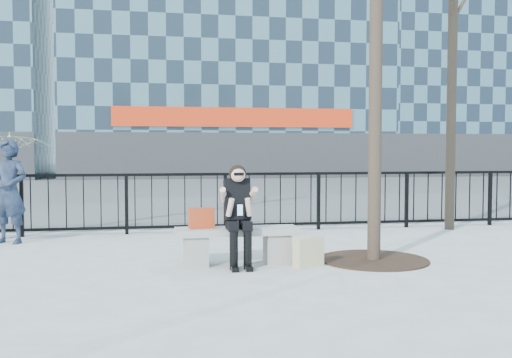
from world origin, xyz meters
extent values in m
plane|color=gray|center=(0.00, 0.00, 0.00)|extent=(120.00, 120.00, 0.00)
cube|color=#474747|center=(0.00, 15.00, 0.00)|extent=(60.00, 23.00, 0.01)
cube|color=black|center=(0.00, 3.00, 1.08)|extent=(14.00, 0.05, 0.05)
cube|color=black|center=(0.00, 3.00, 0.12)|extent=(14.00, 0.05, 0.05)
cube|color=#2D2D30|center=(3.00, 21.96, 1.20)|extent=(18.00, 0.08, 2.40)
cube|color=red|center=(3.00, 21.90, 3.20)|extent=(12.60, 0.12, 1.00)
cube|color=slate|center=(20.00, 27.00, 10.00)|extent=(16.00, 10.00, 20.00)
cylinder|color=black|center=(4.50, 2.60, 3.50)|extent=(0.18, 0.18, 7.00)
cylinder|color=black|center=(1.90, -0.10, 0.01)|extent=(1.50, 1.50, 0.02)
cube|color=slate|center=(-0.55, 0.00, 0.20)|extent=(0.32, 0.38, 0.40)
cube|color=slate|center=(0.55, 0.00, 0.20)|extent=(0.32, 0.38, 0.40)
cube|color=gray|center=(0.00, 0.00, 0.45)|extent=(1.65, 0.46, 0.09)
cube|color=#AF3415|center=(-0.47, 0.02, 0.63)|extent=(0.35, 0.20, 0.27)
cube|color=beige|center=(0.90, -0.35, 0.19)|extent=(0.44, 0.30, 0.39)
imported|color=black|center=(-3.43, 2.31, 0.85)|extent=(0.73, 0.61, 1.70)
imported|color=#F4FC38|center=(-4.63, 7.32, 0.99)|extent=(2.40, 2.44, 1.98)
camera|label=1|loc=(-1.04, -7.53, 1.54)|focal=40.00mm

